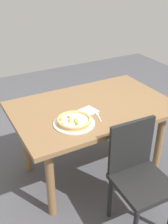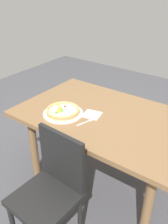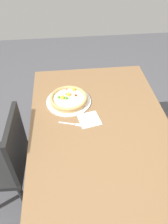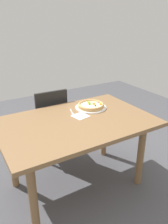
% 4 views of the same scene
% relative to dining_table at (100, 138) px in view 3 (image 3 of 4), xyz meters
% --- Properties ---
extents(ground_plane, '(6.00, 6.00, 0.00)m').
position_rel_dining_table_xyz_m(ground_plane, '(0.00, 0.00, -0.65)').
color(ground_plane, '#4C4C51').
extents(dining_table, '(1.44, 0.94, 0.75)m').
position_rel_dining_table_xyz_m(dining_table, '(0.00, 0.00, 0.00)').
color(dining_table, olive).
rests_on(dining_table, ground).
extents(chair_near, '(0.42, 0.42, 0.88)m').
position_rel_dining_table_xyz_m(chair_near, '(0.00, -0.68, -0.17)').
color(chair_near, black).
rests_on(chair_near, ground).
extents(plate, '(0.33, 0.33, 0.01)m').
position_rel_dining_table_xyz_m(plate, '(-0.29, -0.20, 0.10)').
color(plate, white).
rests_on(plate, dining_table).
extents(pizza, '(0.28, 0.28, 0.05)m').
position_rel_dining_table_xyz_m(pizza, '(-0.29, -0.20, 0.13)').
color(pizza, tan).
rests_on(pizza, plate).
extents(fork, '(0.06, 0.16, 0.00)m').
position_rel_dining_table_xyz_m(fork, '(-0.05, -0.18, 0.10)').
color(fork, silver).
rests_on(fork, dining_table).
extents(napkin, '(0.17, 0.17, 0.00)m').
position_rel_dining_table_xyz_m(napkin, '(-0.08, -0.07, 0.10)').
color(napkin, white).
rests_on(napkin, dining_table).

